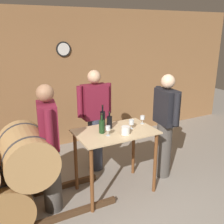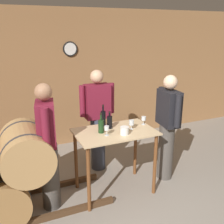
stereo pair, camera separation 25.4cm
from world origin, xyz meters
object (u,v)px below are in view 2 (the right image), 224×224
Objects in this scene: person_host at (48,146)px; person_visitor_bearded at (167,126)px; wine_glass_near_left at (107,128)px; wine_glass_near_center at (132,123)px; ice_bucket at (125,131)px; wine_bottle_center at (109,122)px; wine_glass_near_right at (144,119)px; person_visitor_with_scarf at (98,119)px; wine_bottle_far_left at (101,126)px; wine_bottle_left at (103,118)px.

person_host reaches higher than person_visitor_bearded.
wine_glass_near_center is at bearing 9.87° from wine_glass_near_left.
ice_bucket is at bearing -142.19° from wine_glass_near_center.
wine_glass_near_left is at bearing -121.06° from wine_bottle_center.
wine_bottle_center is at bearing 108.19° from ice_bucket.
wine_glass_near_right is 0.83m from person_visitor_with_scarf.
wine_glass_near_left is at bearing -170.13° from wine_glass_near_center.
wine_glass_near_right is at bearing 21.01° from wine_glass_near_center.
wine_bottle_center reaches higher than wine_glass_near_right.
wine_bottle_center is 0.93m from person_host.
wine_bottle_far_left reaches higher than wine_glass_near_left.
wine_bottle_center is 0.15× the size of person_visitor_bearded.
person_visitor_with_scarf is (-0.06, 0.89, -0.10)m from ice_bucket.
wine_glass_near_right reaches higher than ice_bucket.
person_host is (-1.18, 0.03, -0.15)m from wine_glass_near_center.
wine_bottle_left is 2.43× the size of wine_glass_near_left.
wine_glass_near_center is 1.08× the size of wine_glass_near_right.
wine_glass_near_left is (-0.08, -0.34, -0.03)m from wine_bottle_left.
person_host is 1.19m from person_visitor_with_scarf.
wine_bottle_left is 0.19× the size of person_host.
person_host is (-0.74, -0.02, -0.15)m from wine_bottle_far_left.
person_host reaches higher than wine_glass_near_center.
wine_bottle_center is 0.26m from wine_glass_near_left.
wine_bottle_far_left is 2.09× the size of wine_glass_near_left.
person_host is at bearing 172.49° from wine_glass_near_left.
wine_glass_near_center is 0.23m from ice_bucket.
wine_glass_near_left is 0.79m from person_host.
wine_bottle_far_left is 0.86× the size of wine_bottle_left.
wine_glass_near_left is 1.08× the size of wine_glass_near_right.
person_visitor_bearded is (1.06, 0.11, -0.16)m from wine_glass_near_left.
wine_glass_near_center is (0.41, 0.07, -0.00)m from wine_glass_near_left.
wine_bottle_center is 2.16× the size of ice_bucket.
wine_glass_near_center is at bearing -6.41° from wine_bottle_far_left.
ice_bucket is 0.85m from person_visitor_bearded.
wine_glass_near_right is (0.53, -0.06, -0.01)m from wine_bottle_center.
wine_bottle_far_left is 0.74m from person_visitor_with_scarf.
person_visitor_bearded is at bearing -7.16° from wine_bottle_center.
wine_bottle_left reaches higher than wine_glass_near_center.
person_visitor_bearded reaches higher than wine_bottle_left.
ice_bucket is 0.07× the size of person_host.
person_visitor_with_scarf is at bearing 93.65° from ice_bucket.
wine_bottle_center is 0.61m from person_visitor_with_scarf.
ice_bucket is (-0.18, -0.14, -0.04)m from wine_glass_near_center.
person_visitor_bearded is (0.88, -0.71, -0.02)m from person_visitor_with_scarf.
wine_bottle_far_left is at bearing -106.63° from person_visitor_with_scarf.
wine_glass_near_left is 1.15× the size of ice_bucket.
wine_bottle_left is 0.60m from wine_glass_near_right.
wine_bottle_far_left is 1.10m from person_visitor_bearded.
person_visitor_with_scarf is 1.02× the size of person_visitor_bearded.
wine_bottle_far_left is at bearing 105.58° from wine_glass_near_left.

